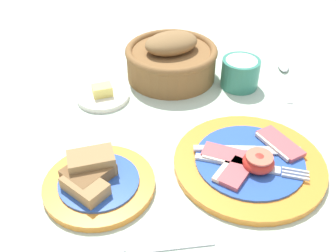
{
  "coord_description": "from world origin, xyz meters",
  "views": [
    {
      "loc": [
        -0.15,
        -0.49,
        0.47
      ],
      "look_at": [
        -0.08,
        0.07,
        0.02
      ],
      "focal_mm": 42.0,
      "sensor_mm": 36.0,
      "label": 1
    }
  ],
  "objects_px": {
    "butter_dish": "(103,95)",
    "sugar_cup": "(240,72)",
    "bread_plate": "(96,179)",
    "bread_basket": "(171,59)",
    "breakfast_plate": "(250,162)",
    "teaspoon_near_cup": "(120,250)",
    "teaspoon_by_saucer": "(284,71)"
  },
  "relations": [
    {
      "from": "butter_dish",
      "to": "sugar_cup",
      "type": "bearing_deg",
      "value": 2.7
    },
    {
      "from": "bread_plate",
      "to": "bread_basket",
      "type": "distance_m",
      "value": 0.37
    },
    {
      "from": "butter_dish",
      "to": "bread_plate",
      "type": "bearing_deg",
      "value": -92.23
    },
    {
      "from": "breakfast_plate",
      "to": "teaspoon_near_cup",
      "type": "xyz_separation_m",
      "value": [
        -0.22,
        -0.14,
        -0.0
      ]
    },
    {
      "from": "sugar_cup",
      "to": "teaspoon_by_saucer",
      "type": "height_order",
      "value": "sugar_cup"
    },
    {
      "from": "breakfast_plate",
      "to": "butter_dish",
      "type": "height_order",
      "value": "breakfast_plate"
    },
    {
      "from": "bread_plate",
      "to": "teaspoon_by_saucer",
      "type": "relative_size",
      "value": 0.94
    },
    {
      "from": "teaspoon_near_cup",
      "to": "bread_basket",
      "type": "bearing_deg",
      "value": -106.3
    },
    {
      "from": "bread_basket",
      "to": "teaspoon_by_saucer",
      "type": "distance_m",
      "value": 0.27
    },
    {
      "from": "bread_basket",
      "to": "teaspoon_by_saucer",
      "type": "height_order",
      "value": "bread_basket"
    },
    {
      "from": "teaspoon_near_cup",
      "to": "bread_plate",
      "type": "bearing_deg",
      "value": -75.13
    },
    {
      "from": "bread_plate",
      "to": "sugar_cup",
      "type": "xyz_separation_m",
      "value": [
        0.31,
        0.27,
        0.02
      ]
    },
    {
      "from": "butter_dish",
      "to": "teaspoon_near_cup",
      "type": "relative_size",
      "value": 0.57
    },
    {
      "from": "sugar_cup",
      "to": "butter_dish",
      "type": "xyz_separation_m",
      "value": [
        -0.3,
        -0.01,
        -0.03
      ]
    },
    {
      "from": "breakfast_plate",
      "to": "butter_dish",
      "type": "relative_size",
      "value": 2.33
    },
    {
      "from": "bread_plate",
      "to": "butter_dish",
      "type": "bearing_deg",
      "value": 87.77
    },
    {
      "from": "sugar_cup",
      "to": "teaspoon_near_cup",
      "type": "distance_m",
      "value": 0.48
    },
    {
      "from": "bread_basket",
      "to": "teaspoon_near_cup",
      "type": "bearing_deg",
      "value": -106.0
    },
    {
      "from": "bread_plate",
      "to": "sugar_cup",
      "type": "relative_size",
      "value": 2.18
    },
    {
      "from": "breakfast_plate",
      "to": "teaspoon_by_saucer",
      "type": "bearing_deg",
      "value": 59.97
    },
    {
      "from": "bread_plate",
      "to": "bread_basket",
      "type": "xyz_separation_m",
      "value": [
        0.16,
        0.33,
        0.03
      ]
    },
    {
      "from": "breakfast_plate",
      "to": "bread_basket",
      "type": "height_order",
      "value": "bread_basket"
    },
    {
      "from": "bread_plate",
      "to": "butter_dish",
      "type": "height_order",
      "value": "bread_plate"
    },
    {
      "from": "butter_dish",
      "to": "teaspoon_near_cup",
      "type": "bearing_deg",
      "value": -86.26
    },
    {
      "from": "bread_basket",
      "to": "butter_dish",
      "type": "distance_m",
      "value": 0.18
    },
    {
      "from": "breakfast_plate",
      "to": "sugar_cup",
      "type": "height_order",
      "value": "sugar_cup"
    },
    {
      "from": "butter_dish",
      "to": "teaspoon_by_saucer",
      "type": "distance_m",
      "value": 0.42
    },
    {
      "from": "breakfast_plate",
      "to": "teaspoon_by_saucer",
      "type": "relative_size",
      "value": 1.34
    },
    {
      "from": "sugar_cup",
      "to": "butter_dish",
      "type": "distance_m",
      "value": 0.3
    },
    {
      "from": "bread_plate",
      "to": "teaspoon_by_saucer",
      "type": "bearing_deg",
      "value": 35.85
    },
    {
      "from": "breakfast_plate",
      "to": "bread_basket",
      "type": "bearing_deg",
      "value": 106.52
    },
    {
      "from": "butter_dish",
      "to": "bread_basket",
      "type": "bearing_deg",
      "value": 25.03
    }
  ]
}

